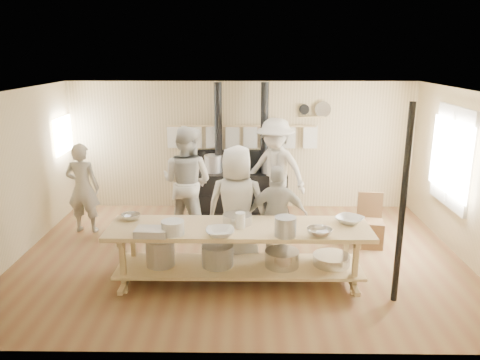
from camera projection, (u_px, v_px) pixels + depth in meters
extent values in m
plane|color=brown|center=(240.00, 256.00, 7.50)|extent=(7.00, 7.00, 0.00)
plane|color=tan|center=(241.00, 146.00, 9.56)|extent=(7.00, 0.00, 7.00)
plane|color=tan|center=(237.00, 242.00, 4.75)|extent=(7.00, 0.00, 7.00)
plane|color=tan|center=(13.00, 177.00, 7.20)|extent=(0.00, 5.00, 5.00)
plane|color=tan|center=(470.00, 178.00, 7.11)|extent=(0.00, 5.00, 5.00)
plane|color=#BCAF8B|center=(240.00, 92.00, 6.81)|extent=(7.00, 7.00, 0.00)
cube|color=beige|center=(452.00, 157.00, 7.64)|extent=(0.06, 1.35, 1.65)
plane|color=white|center=(450.00, 157.00, 7.64)|extent=(0.00, 1.50, 1.50)
cube|color=beige|center=(449.00, 157.00, 7.64)|extent=(0.02, 0.03, 1.50)
plane|color=white|center=(63.00, 135.00, 9.04)|extent=(0.00, 0.90, 0.90)
cube|color=black|center=(241.00, 192.00, 9.41)|extent=(1.80, 0.70, 0.85)
cube|color=black|center=(241.00, 210.00, 9.51)|extent=(1.90, 0.75, 0.10)
cube|color=black|center=(241.00, 159.00, 9.53)|extent=(1.80, 0.12, 0.35)
cylinder|color=black|center=(218.00, 128.00, 9.12)|extent=(0.15, 0.15, 1.75)
cylinder|color=black|center=(264.00, 128.00, 9.11)|extent=(0.15, 0.15, 1.75)
cylinder|color=#B2B2B7|center=(214.00, 163.00, 9.26)|extent=(0.36, 0.36, 0.34)
cylinder|color=gray|center=(269.00, 165.00, 9.20)|extent=(0.30, 0.30, 0.30)
cylinder|color=tan|center=(241.00, 126.00, 9.36)|extent=(3.00, 0.04, 0.04)
cube|color=beige|center=(175.00, 137.00, 9.43)|extent=(0.28, 0.01, 0.46)
cube|color=beige|center=(194.00, 137.00, 9.43)|extent=(0.28, 0.01, 0.46)
cube|color=beige|center=(213.00, 137.00, 9.42)|extent=(0.28, 0.01, 0.46)
cube|color=beige|center=(232.00, 137.00, 9.42)|extent=(0.28, 0.01, 0.46)
cube|color=beige|center=(251.00, 137.00, 9.41)|extent=(0.28, 0.01, 0.46)
cube|color=beige|center=(270.00, 137.00, 9.41)|extent=(0.28, 0.01, 0.46)
cube|color=beige|center=(289.00, 137.00, 9.40)|extent=(0.28, 0.01, 0.46)
cube|color=beige|center=(308.00, 137.00, 9.40)|extent=(0.28, 0.01, 0.46)
cube|color=tan|center=(312.00, 117.00, 9.31)|extent=(0.50, 0.14, 0.03)
cylinder|color=black|center=(304.00, 109.00, 9.29)|extent=(0.20, 0.04, 0.20)
cylinder|color=silver|center=(323.00, 109.00, 9.29)|extent=(0.32, 0.03, 0.32)
cube|color=tan|center=(239.00, 229.00, 6.42)|extent=(3.60, 0.90, 0.06)
cube|color=tan|center=(239.00, 266.00, 6.57)|extent=(3.40, 0.80, 0.04)
cube|color=tan|center=(239.00, 270.00, 6.58)|extent=(3.30, 0.06, 0.06)
cube|color=tan|center=(123.00, 264.00, 6.25)|extent=(0.07, 0.07, 0.85)
cube|color=tan|center=(133.00, 246.00, 6.83)|extent=(0.07, 0.07, 0.85)
cube|color=tan|center=(355.00, 265.00, 6.21)|extent=(0.07, 0.07, 0.85)
cube|color=tan|center=(346.00, 247.00, 6.79)|extent=(0.07, 0.07, 0.85)
cylinder|color=#B2B2B7|center=(160.00, 252.00, 6.52)|extent=(0.40, 0.40, 0.38)
cylinder|color=gray|center=(218.00, 255.00, 6.53)|extent=(0.44, 0.44, 0.30)
cylinder|color=silver|center=(282.00, 258.00, 6.53)|extent=(0.48, 0.48, 0.22)
cylinder|color=silver|center=(332.00, 261.00, 6.53)|extent=(0.52, 0.52, 0.14)
cylinder|color=black|center=(403.00, 207.00, 5.83)|extent=(0.08, 0.08, 2.60)
imported|color=#BAB3A4|center=(83.00, 188.00, 8.33)|extent=(0.62, 0.43, 1.63)
imported|color=#BAB3A4|center=(187.00, 182.00, 8.10)|extent=(1.17, 1.06, 1.96)
imported|color=#BAB3A4|center=(237.00, 207.00, 6.98)|extent=(0.96, 0.67, 1.85)
imported|color=#BAB3A4|center=(277.00, 217.00, 6.98)|extent=(0.92, 0.39, 1.56)
imported|color=#BAB3A4|center=(275.00, 170.00, 8.89)|extent=(1.47, 1.29, 1.98)
cube|color=brown|center=(369.00, 233.00, 7.84)|extent=(0.46, 0.46, 0.44)
cube|color=brown|center=(370.00, 206.00, 7.91)|extent=(0.41, 0.09, 0.49)
imported|color=white|center=(220.00, 232.00, 6.08)|extent=(0.41, 0.41, 0.09)
imported|color=silver|center=(131.00, 217.00, 6.66)|extent=(0.37, 0.37, 0.08)
imported|color=white|center=(350.00, 220.00, 6.53)|extent=(0.52, 0.52, 0.09)
imported|color=silver|center=(319.00, 232.00, 6.06)|extent=(0.39, 0.39, 0.10)
cube|color=#B2B2B7|center=(152.00, 232.00, 6.09)|extent=(0.43, 0.30, 0.09)
cylinder|color=silver|center=(237.00, 219.00, 6.51)|extent=(0.53, 0.53, 0.13)
cylinder|color=gray|center=(285.00, 227.00, 6.05)|extent=(0.36, 0.36, 0.26)
cylinder|color=white|center=(173.00, 228.00, 6.11)|extent=(0.35, 0.35, 0.19)
cylinder|color=white|center=(240.00, 220.00, 6.34)|extent=(0.16, 0.16, 0.21)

